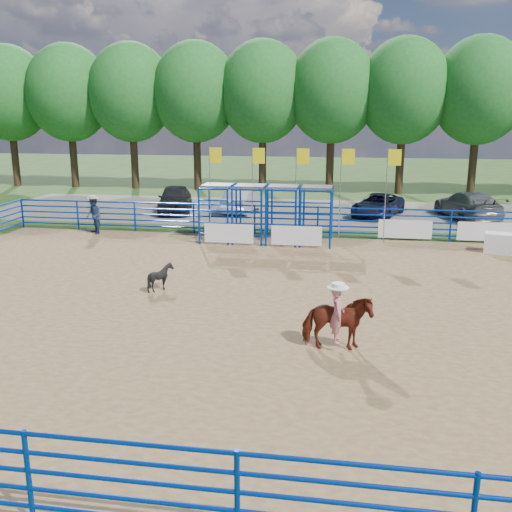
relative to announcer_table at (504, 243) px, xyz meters
name	(u,v)px	position (x,y,z in m)	size (l,w,h in m)	color
ground	(299,307)	(-7.88, -8.11, -0.44)	(120.00, 120.00, 0.00)	#365522
arena_dirt	(299,307)	(-7.88, -8.11, -0.43)	(30.00, 20.00, 0.02)	olive
gravel_strip	(324,213)	(-7.88, 8.89, -0.43)	(40.00, 10.00, 0.01)	slate
announcer_table	(504,243)	(0.00, 0.00, 0.00)	(1.57, 0.73, 0.84)	white
horse_and_rider	(337,317)	(-6.72, -11.20, 0.43)	(1.75, 0.90, 2.44)	maroon
calf	(161,277)	(-12.57, -7.18, 0.04)	(0.73, 0.82, 0.91)	black
spectator_cowboy	(94,215)	(-18.63, 1.06, 0.50)	(1.08, 1.09, 1.83)	navy
car_a	(175,199)	(-16.60, 7.72, 0.36)	(1.86, 4.62, 1.57)	black
car_b	(243,201)	(-12.64, 8.28, 0.25)	(1.44, 4.14, 1.36)	gray
car_c	(378,205)	(-4.81, 8.17, 0.20)	(2.10, 4.55, 1.26)	black
car_d	(468,205)	(0.06, 8.17, 0.33)	(2.13, 5.24, 1.52)	slate
perimeter_fence	(300,284)	(-7.88, -8.11, 0.31)	(30.10, 20.10, 1.50)	#0730A1
chute_assembly	(275,215)	(-9.78, 0.73, 0.82)	(19.32, 2.41, 4.20)	#0730A1
treeline	(332,86)	(-7.88, 17.89, 7.10)	(56.40, 6.40, 11.24)	#3F2B19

